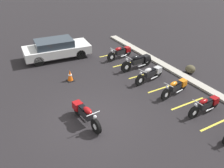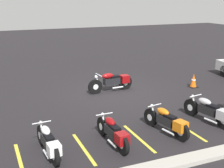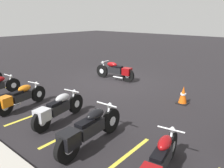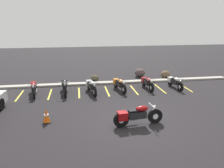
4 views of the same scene
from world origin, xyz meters
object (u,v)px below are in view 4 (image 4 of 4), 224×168
object	(u,v)px
parked_bike_3	(119,84)
landscape_rock_0	(165,74)
parked_bike_1	(65,85)
parked_bike_4	(147,83)
parked_bike_0	(34,88)
parked_bike_2	(91,86)
parked_bike_5	(174,82)
traffic_cone	(46,116)
motorcycle_maroon_featured	(136,115)
landscape_rock_2	(95,78)
landscape_rock_1	(140,73)

from	to	relation	value
parked_bike_3	landscape_rock_0	size ratio (longest dim) A/B	2.75
parked_bike_1	parked_bike_4	xyz separation A→B (m)	(5.41, -0.04, -0.06)
parked_bike_0	parked_bike_2	xyz separation A→B (m)	(3.53, -0.24, 0.01)
parked_bike_5	traffic_cone	world-z (taller)	parked_bike_5
motorcycle_maroon_featured	parked_bike_1	bearing A→B (deg)	117.37
parked_bike_5	landscape_rock_0	bearing A→B (deg)	166.73
landscape_rock_0	landscape_rock_2	distance (m)	5.62
landscape_rock_2	motorcycle_maroon_featured	bearing A→B (deg)	-81.08
parked_bike_5	traffic_cone	size ratio (longest dim) A/B	2.97
landscape_rock_1	traffic_cone	world-z (taller)	landscape_rock_1
parked_bike_1	parked_bike_3	distance (m)	3.50
motorcycle_maroon_featured	parked_bike_0	distance (m)	7.21
parked_bike_0	parked_bike_1	xyz separation A→B (m)	(1.87, 0.08, 0.05)
parked_bike_5	landscape_rock_1	world-z (taller)	parked_bike_5
parked_bike_3	landscape_rock_2	bearing A→B (deg)	-160.93
parked_bike_0	landscape_rock_2	size ratio (longest dim) A/B	3.45
parked_bike_1	landscape_rock_0	size ratio (longest dim) A/B	3.13
traffic_cone	landscape_rock_0	bearing A→B (deg)	38.47
parked_bike_3	landscape_rock_2	size ratio (longest dim) A/B	3.38
parked_bike_1	motorcycle_maroon_featured	bearing A→B (deg)	28.24
landscape_rock_0	landscape_rock_1	xyz separation A→B (m)	(-1.87, 0.78, 0.03)
landscape_rock_1	landscape_rock_2	size ratio (longest dim) A/B	1.40
motorcycle_maroon_featured	landscape_rock_2	bearing A→B (deg)	93.86
parked_bike_3	parked_bike_5	size ratio (longest dim) A/B	1.02
parked_bike_4	landscape_rock_1	bearing A→B (deg)	169.39
parked_bike_5	landscape_rock_2	xyz separation A→B (m)	(-5.21, 2.49, -0.17)
landscape_rock_2	traffic_cone	xyz separation A→B (m)	(-2.71, -6.55, 0.07)
parked_bike_1	landscape_rock_1	size ratio (longest dim) A/B	2.75
motorcycle_maroon_featured	parked_bike_5	world-z (taller)	motorcycle_maroon_featured
motorcycle_maroon_featured	parked_bike_4	bearing A→B (deg)	62.12
parked_bike_0	parked_bike_4	world-z (taller)	parked_bike_0
parked_bike_1	landscape_rock_1	xyz separation A→B (m)	(5.84, 3.17, -0.15)
landscape_rock_0	landscape_rock_1	bearing A→B (deg)	157.39
landscape_rock_1	landscape_rock_0	bearing A→B (deg)	-22.61
parked_bike_0	parked_bike_2	world-z (taller)	parked_bike_2
landscape_rock_0	traffic_cone	size ratio (longest dim) A/B	1.10
motorcycle_maroon_featured	parked_bike_4	size ratio (longest dim) A/B	1.12
parked_bike_0	landscape_rock_2	xyz separation A→B (m)	(3.97, 2.40, -0.19)
landscape_rock_0	landscape_rock_2	xyz separation A→B (m)	(-5.62, -0.07, -0.06)
parked_bike_1	parked_bike_4	size ratio (longest dim) A/B	1.14
motorcycle_maroon_featured	landscape_rock_2	xyz separation A→B (m)	(-1.17, 7.46, -0.22)
parked_bike_2	landscape_rock_1	size ratio (longest dim) A/B	2.53
motorcycle_maroon_featured	parked_bike_3	distance (m)	5.03
landscape_rock_0	traffic_cone	bearing A→B (deg)	-141.53
parked_bike_0	parked_bike_1	bearing A→B (deg)	82.43
parked_bike_1	landscape_rock_2	distance (m)	3.14
parked_bike_5	landscape_rock_0	distance (m)	2.59
parked_bike_0	parked_bike_2	bearing A→B (deg)	76.15
motorcycle_maroon_featured	traffic_cone	distance (m)	3.99
parked_bike_1	parked_bike_3	size ratio (longest dim) A/B	1.14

